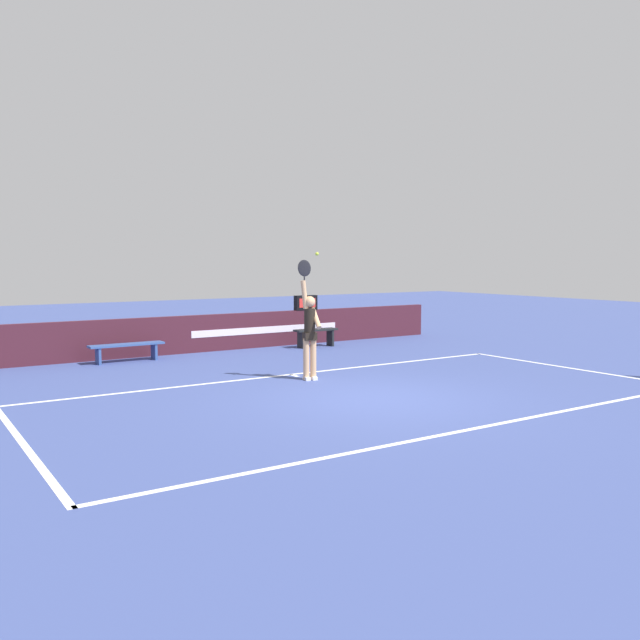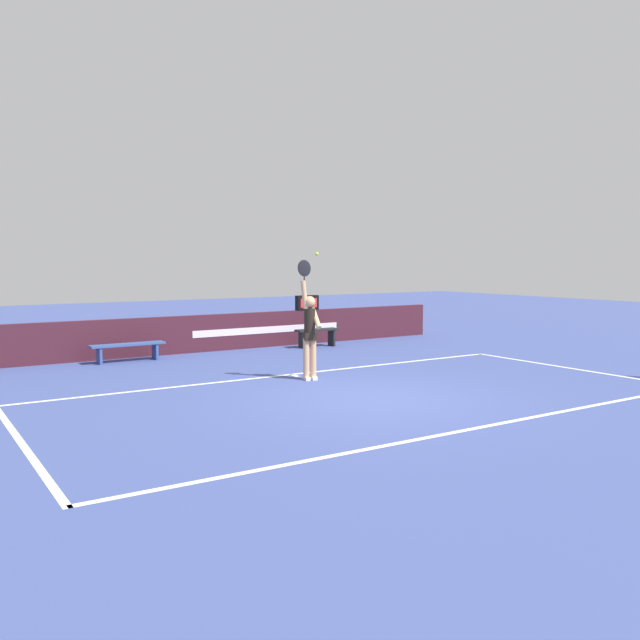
# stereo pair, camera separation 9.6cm
# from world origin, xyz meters

# --- Properties ---
(ground_plane) EXTENTS (60.00, 60.00, 0.00)m
(ground_plane) POSITION_xyz_m (0.00, 0.00, 0.00)
(ground_plane) COLOR #3C4C8B
(court_lines) EXTENTS (11.65, 5.54, 0.00)m
(court_lines) POSITION_xyz_m (0.00, 0.21, 0.00)
(court_lines) COLOR white
(court_lines) RESTS_ON ground
(back_wall) EXTENTS (15.16, 0.18, 0.99)m
(back_wall) POSITION_xyz_m (0.00, 7.28, 0.50)
(back_wall) COLOR #431B26
(back_wall) RESTS_ON ground
(speed_display) EXTENTS (0.71, 0.20, 0.43)m
(speed_display) POSITION_xyz_m (3.12, 7.28, 1.21)
(speed_display) COLOR black
(speed_display) RESTS_ON back_wall
(tennis_player) EXTENTS (0.47, 0.46, 2.48)m
(tennis_player) POSITION_xyz_m (0.01, 2.16, 1.03)
(tennis_player) COLOR tan
(tennis_player) RESTS_ON ground
(tennis_ball) EXTENTS (0.07, 0.07, 0.07)m
(tennis_ball) POSITION_xyz_m (-0.02, 1.84, 2.58)
(tennis_ball) COLOR #CAE636
(courtside_bench_near) EXTENTS (1.29, 0.41, 0.51)m
(courtside_bench_near) POSITION_xyz_m (2.93, 6.44, 0.38)
(courtside_bench_near) COLOR black
(courtside_bench_near) RESTS_ON ground
(courtside_bench_far) EXTENTS (1.81, 0.39, 0.45)m
(courtside_bench_far) POSITION_xyz_m (-2.41, 6.62, 0.35)
(courtside_bench_far) COLOR #345292
(courtside_bench_far) RESTS_ON ground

